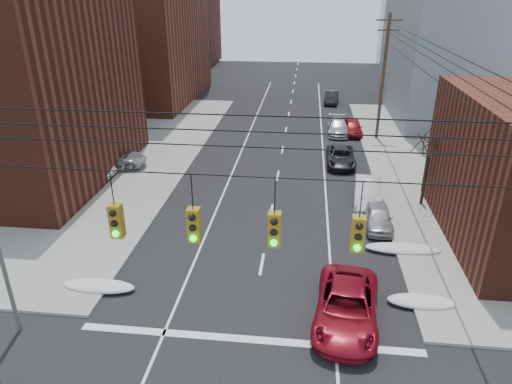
% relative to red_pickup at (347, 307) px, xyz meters
% --- Properties ---
extents(building_brick_far, '(22.00, 18.00, 12.00)m').
position_rel_red_pickup_xyz_m(building_brick_far, '(-29.97, 65.96, 5.22)').
color(building_brick_far, '#4B1E16').
rests_on(building_brick_far, ground).
extents(building_glass, '(20.00, 18.00, 22.00)m').
position_rel_red_pickup_xyz_m(building_glass, '(20.03, 61.96, 10.22)').
color(building_glass, gray).
rests_on(building_glass, ground).
extents(utility_pole_far, '(2.20, 0.28, 11.00)m').
position_rel_red_pickup_xyz_m(utility_pole_far, '(4.53, 25.96, 5.01)').
color(utility_pole_far, '#473323').
rests_on(utility_pole_far, ground).
extents(traffic_signals, '(17.00, 0.42, 2.02)m').
position_rel_red_pickup_xyz_m(traffic_signals, '(-3.87, -5.07, 6.39)').
color(traffic_signals, black).
rests_on(traffic_signals, ground).
extents(bare_tree, '(2.09, 2.20, 4.93)m').
position_rel_red_pickup_xyz_m(bare_tree, '(5.62, 11.96, 1.54)').
color(bare_tree, black).
rests_on(bare_tree, ground).
extents(snow_nw, '(3.50, 1.08, 0.42)m').
position_rel_red_pickup_xyz_m(snow_nw, '(-11.37, 0.96, -0.57)').
color(snow_nw, silver).
rests_on(snow_nw, ground).
extents(snow_ne, '(3.00, 1.08, 0.42)m').
position_rel_red_pickup_xyz_m(snow_ne, '(3.43, 1.46, -0.57)').
color(snow_ne, silver).
rests_on(snow_ne, ground).
extents(snow_east_far, '(4.00, 1.08, 0.42)m').
position_rel_red_pickup_xyz_m(snow_east_far, '(3.43, 5.96, -0.57)').
color(snow_east_far, silver).
rests_on(snow_east_far, ground).
extents(red_pickup, '(3.20, 5.85, 1.55)m').
position_rel_red_pickup_xyz_m(red_pickup, '(0.00, 0.00, 0.00)').
color(red_pickup, maroon).
rests_on(red_pickup, ground).
extents(parked_car_a, '(1.60, 3.87, 1.31)m').
position_rel_red_pickup_xyz_m(parked_car_a, '(2.43, 8.76, -0.12)').
color(parked_car_a, '#B1B1B6').
rests_on(parked_car_a, ground).
extents(parked_car_b, '(2.08, 4.84, 1.55)m').
position_rel_red_pickup_xyz_m(parked_car_b, '(2.16, 11.86, -0.00)').
color(parked_car_b, silver).
rests_on(parked_car_b, ground).
extents(parked_car_c, '(2.25, 4.77, 1.32)m').
position_rel_red_pickup_xyz_m(parked_car_c, '(0.83, 18.86, -0.12)').
color(parked_car_c, black).
rests_on(parked_car_c, ground).
extents(parked_car_d, '(2.03, 4.83, 1.39)m').
position_rel_red_pickup_xyz_m(parked_car_d, '(1.05, 27.29, -0.08)').
color(parked_car_d, '#A9AAAE').
rests_on(parked_car_d, ground).
extents(parked_car_e, '(1.73, 4.17, 1.41)m').
position_rel_red_pickup_xyz_m(parked_car_e, '(2.43, 27.22, -0.07)').
color(parked_car_e, maroon).
rests_on(parked_car_e, ground).
extents(parked_car_f, '(1.94, 4.47, 1.43)m').
position_rel_red_pickup_xyz_m(parked_car_f, '(0.91, 39.78, -0.06)').
color(parked_car_f, black).
rests_on(parked_car_f, ground).
extents(lot_car_a, '(4.69, 1.94, 1.51)m').
position_rel_red_pickup_xyz_m(lot_car_a, '(-18.19, 13.86, 0.13)').
color(lot_car_a, white).
rests_on(lot_car_a, sidewalk_nw).
extents(lot_car_b, '(5.44, 3.41, 1.40)m').
position_rel_red_pickup_xyz_m(lot_car_b, '(-16.70, 15.82, 0.07)').
color(lot_car_b, '#A5A5A9').
rests_on(lot_car_b, sidewalk_nw).
extents(lot_car_c, '(4.84, 3.18, 1.30)m').
position_rel_red_pickup_xyz_m(lot_car_c, '(-22.37, 12.06, 0.02)').
color(lot_car_c, black).
rests_on(lot_car_c, sidewalk_nw).
extents(lot_car_d, '(4.70, 2.11, 1.57)m').
position_rel_red_pickup_xyz_m(lot_car_d, '(-22.53, 16.35, 0.16)').
color(lot_car_d, '#BBBBC0').
rests_on(lot_car_d, sidewalk_nw).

